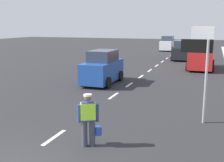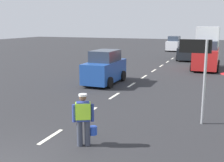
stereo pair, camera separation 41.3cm
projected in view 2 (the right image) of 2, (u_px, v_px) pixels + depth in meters
The scene contains 8 objects.
ground_plane at pixel (162, 65), 26.29m from camera, with size 96.00×96.00×0.00m, color #28282B.
lane_center_line at pixel (170, 60), 30.12m from camera, with size 0.14×46.40×0.01m.
road_worker at pixel (84, 117), 8.74m from camera, with size 0.66×0.59×1.67m.
lane_direction_sign at pixel (199, 61), 10.50m from camera, with size 1.16×0.11×3.20m.
delivery_truck at pixel (207, 50), 23.79m from camera, with size 2.16×4.60×3.54m.
car_outgoing_far at pixel (188, 51), 30.12m from camera, with size 2.00×4.35×2.07m.
car_oncoming_lead at pixel (105, 68), 18.13m from camera, with size 1.87×3.85×2.13m.
car_oncoming_third at pixel (174, 44), 40.72m from camera, with size 1.92×4.16×2.09m.
Camera 2 is at (5.26, -4.94, 3.75)m, focal length 45.49 mm.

